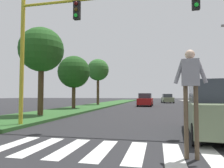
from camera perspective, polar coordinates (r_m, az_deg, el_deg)
ground_plane at (r=28.75m, az=11.36°, el=-5.90°), size 140.00×140.00×0.00m
crosswalk at (r=5.54m, az=6.62°, el=-18.09°), size 7.65×2.20×0.01m
median_strip at (r=27.85m, az=-3.80°, el=-5.89°), size 4.12×64.00×0.15m
tree_mid at (r=14.62m, az=-18.84°, el=8.78°), size 2.93×2.93×5.76m
tree_far at (r=21.19m, az=-10.44°, el=3.23°), size 3.22×3.22×5.24m
tree_distant at (r=29.10m, az=-3.88°, el=3.82°), size 3.03×3.03×6.35m
sidewalk_right at (r=27.65m, az=27.19°, el=-5.58°), size 3.00×64.00×0.15m
traffic_light_gantry at (r=9.37m, az=-9.87°, el=15.11°), size 8.88×0.30×6.00m
pedestrian_performer at (r=5.08m, az=20.78°, el=-0.39°), size 0.75×0.27×2.49m
suv_crossing at (r=8.43m, az=26.72°, el=-6.23°), size 2.30×4.74×1.97m
sedan_midblock at (r=27.77m, az=9.16°, el=-4.41°), size 1.94×4.49×1.68m
sedan_distant at (r=40.28m, az=14.98°, el=-3.92°), size 2.25×4.73×1.67m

